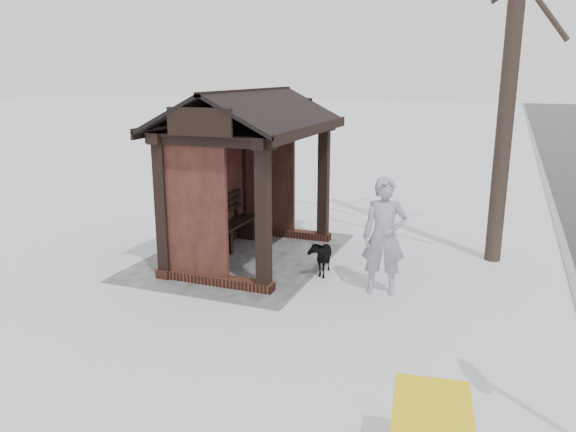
{
  "coord_description": "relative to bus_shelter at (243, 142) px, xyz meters",
  "views": [
    {
      "loc": [
        9.08,
        4.26,
        3.37
      ],
      "look_at": [
        0.21,
        0.8,
        0.93
      ],
      "focal_mm": 35.0,
      "sensor_mm": 36.0,
      "label": 1
    }
  ],
  "objects": [
    {
      "name": "ground",
      "position": [
        0.0,
        0.16,
        -2.17
      ],
      "size": [
        120.0,
        120.0,
        0.0
      ],
      "primitive_type": "plane",
      "color": "silver",
      "rests_on": "ground"
    },
    {
      "name": "bus_shelter",
      "position": [
        0.0,
        0.0,
        0.0
      ],
      "size": [
        3.6,
        2.4,
        3.09
      ],
      "color": "#381C14",
      "rests_on": "ground"
    },
    {
      "name": "trampled_patch",
      "position": [
        0.0,
        -0.04,
        -2.16
      ],
      "size": [
        4.2,
        3.2,
        0.02
      ],
      "primitive_type": "cube",
      "color": "gray",
      "rests_on": "ground"
    },
    {
      "name": "pedestrian",
      "position": [
        0.83,
        2.79,
        -1.24
      ],
      "size": [
        0.58,
        0.75,
        1.84
      ],
      "primitive_type": "imported",
      "rotation": [
        0.0,
        0.0,
        1.79
      ],
      "color": "#998FA8",
      "rests_on": "ground"
    },
    {
      "name": "dog",
      "position": [
        0.36,
        1.61,
        -1.85
      ],
      "size": [
        0.8,
        0.46,
        0.63
      ],
      "primitive_type": "imported",
      "rotation": [
        0.0,
        0.0,
        1.74
      ],
      "color": "black",
      "rests_on": "ground"
    }
  ]
}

